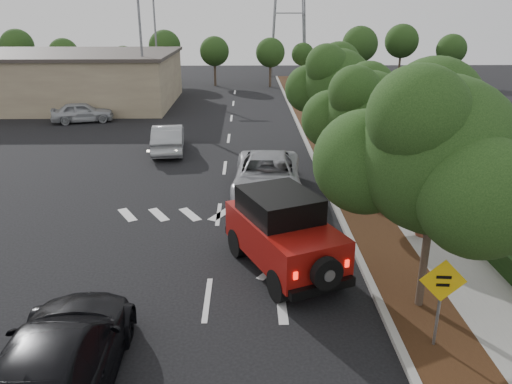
{
  "coord_description": "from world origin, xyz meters",
  "views": [
    {
      "loc": [
        1.1,
        -11.72,
        7.41
      ],
      "look_at": [
        1.38,
        3.0,
        2.0
      ],
      "focal_mm": 35.0,
      "sensor_mm": 36.0,
      "label": 1
    }
  ],
  "objects_px": {
    "speed_hump_sign": "(441,291)",
    "black_suv_oncoming": "(57,363)",
    "red_jeep": "(281,231)",
    "silver_suv_ahead": "(267,176)"
  },
  "relations": [
    {
      "from": "red_jeep",
      "to": "speed_hump_sign",
      "type": "bearing_deg",
      "value": -73.94
    },
    {
      "from": "black_suv_oncoming",
      "to": "red_jeep",
      "type": "bearing_deg",
      "value": -133.6
    },
    {
      "from": "red_jeep",
      "to": "black_suv_oncoming",
      "type": "relative_size",
      "value": 0.85
    },
    {
      "from": "speed_hump_sign",
      "to": "black_suv_oncoming",
      "type": "bearing_deg",
      "value": -165.74
    },
    {
      "from": "silver_suv_ahead",
      "to": "black_suv_oncoming",
      "type": "xyz_separation_m",
      "value": [
        -4.65,
        -11.7,
        -0.01
      ]
    },
    {
      "from": "red_jeep",
      "to": "silver_suv_ahead",
      "type": "distance_m",
      "value": 6.35
    },
    {
      "from": "red_jeep",
      "to": "silver_suv_ahead",
      "type": "xyz_separation_m",
      "value": [
        -0.14,
        6.34,
        -0.37
      ]
    },
    {
      "from": "red_jeep",
      "to": "black_suv_oncoming",
      "type": "distance_m",
      "value": 7.2
    },
    {
      "from": "silver_suv_ahead",
      "to": "speed_hump_sign",
      "type": "height_order",
      "value": "speed_hump_sign"
    },
    {
      "from": "silver_suv_ahead",
      "to": "black_suv_oncoming",
      "type": "height_order",
      "value": "silver_suv_ahead"
    }
  ]
}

